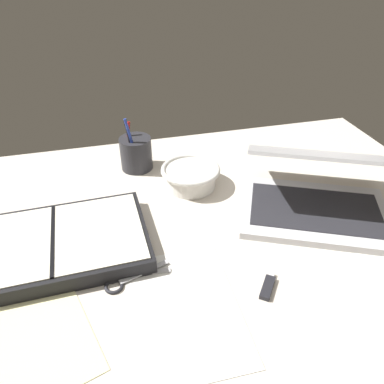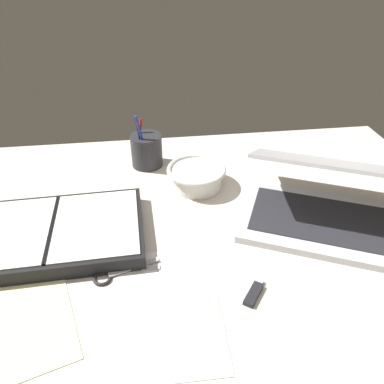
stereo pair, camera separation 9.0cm
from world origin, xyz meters
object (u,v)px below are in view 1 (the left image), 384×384
bowl (190,176)px  pen_cup (136,153)px  scissors (121,279)px  laptop (317,192)px  planner (55,245)px

bowl → pen_cup: pen_cup is taller
pen_cup → scissors: (-9.08, -43.75, -4.65)cm
laptop → planner: size_ratio=1.10×
pen_cup → scissors: 44.93cm
laptop → planner: 63.43cm
bowl → pen_cup: size_ratio=0.96×
laptop → bowl: (-27.86, 18.30, -1.94)cm
scissors → pen_cup: bearing=72.3°
pen_cup → planner: pen_cup is taller
bowl → planner: 39.86cm
planner → scissors: 17.99cm
bowl → planner: (-35.49, -18.10, -1.37)cm
bowl → laptop: bearing=-33.3°
laptop → scissors: 51.71cm
bowl → pen_cup: bearing=134.0°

